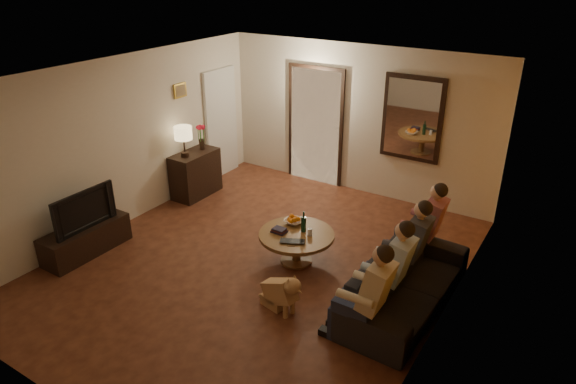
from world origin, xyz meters
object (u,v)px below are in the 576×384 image
Objects in this scene: bowl at (294,222)px; dog at (279,290)px; laptop at (292,243)px; wine_bottle at (304,221)px; dresser at (196,174)px; tv at (80,209)px; sofa at (407,284)px; coffee_table at (296,248)px; table_lamp at (184,141)px; person_c at (410,250)px; tv_stand at (86,239)px; person_b at (391,273)px; person_a at (370,300)px; person_d at (426,230)px.

dog is at bearing -65.46° from bowl.
wine_bottle is at bearing 72.54° from laptop.
dresser reaches higher than wine_bottle.
tv reaches higher than sofa.
tv reaches higher than coffee_table.
coffee_table is (-1.64, 0.14, -0.09)m from sofa.
dresser is 1.65× the size of table_lamp.
person_c reaches higher than coffee_table.
dresser is 2.36m from tv_stand.
person_b is 3.87× the size of wine_bottle.
person_b is at bearing -90.00° from person_c.
coffee_table is at bearing 163.92° from person_b.
bowl is (-1.72, 0.06, -0.12)m from person_c.
laptop is at bearing 152.04° from person_a.
wine_bottle is 0.94× the size of laptop.
person_a reaches higher than bowl.
person_c is at bearing 2.19° from wine_bottle.
person_c is 1.00× the size of person_d.
person_a is 1.63m from laptop.
dresser reaches higher than coffee_table.
person_b is 3.65× the size of laptop.
person_d is 4.63× the size of bowl.
tv reaches higher than wine_bottle.
dresser reaches higher than dog.
person_b is at bearing 163.77° from sofa.
person_d is at bearing 0.32° from table_lamp.
tv is 3.11m from wine_bottle.
table_lamp is at bearing 172.21° from person_c.
person_d is (4.21, 0.02, -0.46)m from table_lamp.
laptop is at bearing -144.20° from person_d.
bowl is (-1.72, 1.26, -0.12)m from person_a.
person_a is 0.60m from person_b.
sofa is at bearing -5.00° from coffee_table.
person_a and person_d have the same top height.
person_a reaches higher than coffee_table.
table_lamp reaches higher than tv_stand.
coffee_table is 0.38m from laptop.
sofa is 1.55m from laptop.
person_a is 2.14× the size of dog.
tv_stand is 3.13m from wine_bottle.
dog is at bearing 127.29° from sofa.
person_b reaches higher than tv.
table_lamp is at bearing 80.71° from sofa.
bowl is at bearing -162.65° from person_d.
bowl is (-0.57, 1.24, 0.20)m from dog.
dresser is at bearing 161.66° from person_b.
dog is 0.82m from laptop.
person_b is 2.14× the size of dog.
wine_bottle is (-1.49, -0.66, 0.01)m from person_d.
person_a is at bearing -34.15° from coffee_table.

